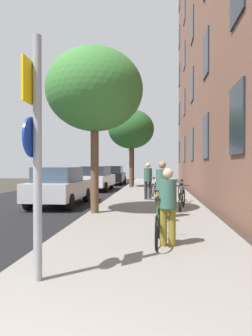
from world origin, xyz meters
TOP-DOWN VIEW (x-y plane):
  - ground_plane at (-2.40, 15.00)m, footprint 41.80×41.80m
  - road_asphalt at (-4.50, 15.00)m, footprint 7.00×38.00m
  - sidewalk at (1.10, 15.00)m, footprint 4.20×38.00m
  - sign_post at (-0.35, 2.86)m, footprint 0.16×0.60m
  - traffic_light at (-0.54, 21.78)m, footprint 0.43×0.24m
  - tree_near at (-0.74, 8.77)m, footprint 3.24×3.24m
  - tree_far at (-0.49, 20.42)m, footprint 3.30×3.30m
  - bicycle_0 at (1.35, 4.99)m, footprint 0.42×1.70m
  - bicycle_1 at (1.43, 7.39)m, footprint 0.42×1.66m
  - bicycle_2 at (2.24, 9.79)m, footprint 0.50×1.73m
  - bicycle_3 at (2.41, 12.19)m, footprint 0.42×1.76m
  - bicycle_4 at (1.21, 14.59)m, footprint 0.42×1.74m
  - bicycle_5 at (1.37, 16.99)m, footprint 0.42×1.56m
  - pedestrian_0 at (1.55, 4.83)m, footprint 0.44×0.44m
  - pedestrian_1 at (1.50, 8.05)m, footprint 0.53×0.53m
  - pedestrian_2 at (0.93, 12.87)m, footprint 0.53×0.53m
  - car_0 at (-2.74, 11.17)m, footprint 1.85×4.21m
  - car_1 at (-2.64, 18.58)m, footprint 1.95×4.19m
  - car_2 at (-2.43, 24.94)m, footprint 1.95×4.26m

SIDE VIEW (x-z plane):
  - ground_plane at x=-2.40m, z-range 0.00..0.00m
  - road_asphalt at x=-4.50m, z-range 0.00..0.01m
  - sidewalk at x=1.10m, z-range 0.00..0.12m
  - bicycle_5 at x=1.37m, z-range 0.02..0.93m
  - bicycle_2 at x=2.24m, z-range 0.02..0.97m
  - bicycle_0 at x=1.35m, z-range 0.02..0.97m
  - bicycle_4 at x=1.21m, z-range 0.01..0.98m
  - bicycle_1 at x=1.43m, z-range 0.01..0.98m
  - bicycle_3 at x=2.41m, z-range 0.01..0.99m
  - car_1 at x=-2.64m, z-range 0.03..1.65m
  - car_0 at x=-2.74m, z-range 0.03..1.65m
  - car_2 at x=-2.43m, z-range 0.03..1.65m
  - pedestrian_0 at x=1.55m, z-range 0.23..1.77m
  - pedestrian_2 at x=0.93m, z-range 0.24..1.94m
  - pedestrian_1 at x=1.50m, z-range 0.24..1.97m
  - sign_post at x=-0.35m, z-range 0.32..3.72m
  - traffic_light at x=-0.54m, z-range 0.77..4.24m
  - tree_near at x=-0.74m, z-range 1.47..6.97m
  - tree_far at x=-0.49m, z-range 1.49..7.08m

